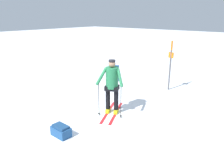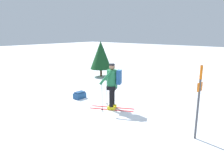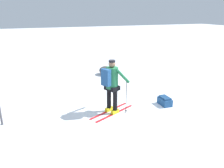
{
  "view_description": "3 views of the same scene",
  "coord_description": "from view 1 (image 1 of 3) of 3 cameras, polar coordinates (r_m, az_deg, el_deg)",
  "views": [
    {
      "loc": [
        3.96,
        -4.78,
        3.13
      ],
      "look_at": [
        -0.34,
        0.33,
        1.01
      ],
      "focal_mm": 35.0,
      "sensor_mm": 36.0,
      "label": 1
    },
    {
      "loc": [
        5.94,
        5.54,
        2.99
      ],
      "look_at": [
        -0.34,
        0.33,
        1.01
      ],
      "focal_mm": 35.0,
      "sensor_mm": 36.0,
      "label": 2
    },
    {
      "loc": [
        -6.59,
        2.69,
        3.26
      ],
      "look_at": [
        -0.34,
        0.33,
        1.01
      ],
      "focal_mm": 35.0,
      "sensor_mm": 36.0,
      "label": 3
    }
  ],
  "objects": [
    {
      "name": "dropped_backpack",
      "position": [
        6.16,
        -13.17,
        -11.82
      ],
      "size": [
        0.54,
        0.33,
        0.31
      ],
      "color": "navy",
      "rests_on": "ground_plane"
    },
    {
      "name": "skier",
      "position": [
        7.02,
        0.04,
        0.45
      ],
      "size": [
        1.12,
        1.74,
        1.79
      ],
      "color": "red",
      "rests_on": "ground_plane"
    },
    {
      "name": "trail_marker",
      "position": [
        9.56,
        15.05,
        5.76
      ],
      "size": [
        0.24,
        0.07,
        2.11
      ],
      "color": "#4C4C51",
      "rests_on": "ground_plane"
    },
    {
      "name": "ground_plane",
      "position": [
        6.96,
        0.38,
        -9.09
      ],
      "size": [
        80.0,
        80.0,
        0.0
      ],
      "primitive_type": "plane",
      "color": "white"
    }
  ]
}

